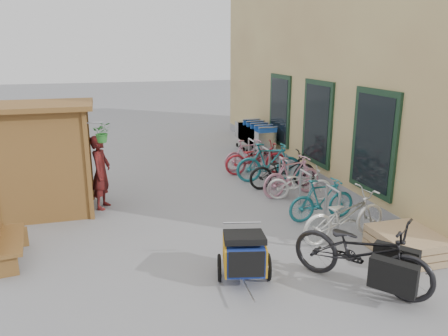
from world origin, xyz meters
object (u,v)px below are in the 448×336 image
object	(u,v)px
bike_1	(322,200)
bike_0	(345,215)
kiosk	(39,144)
bike_7	(248,155)
shopping_carts	(254,134)
person_kiosk	(101,172)
bike_2	(299,184)
bike_3	(292,176)
bike_5	(269,163)
cargo_bike	(363,253)
bike_6	(256,158)
pallet_stack	(408,244)
bike_4	(283,170)
bench	(5,237)
child_trailer	(244,253)

from	to	relation	value
bike_1	bike_0	bearing A→B (deg)	174.56
bike_1	kiosk	bearing A→B (deg)	68.39
bike_7	kiosk	bearing A→B (deg)	101.81
kiosk	shopping_carts	world-z (taller)	kiosk
kiosk	person_kiosk	size ratio (longest dim) A/B	1.50
bike_1	bike_2	xyz separation A→B (m)	(0.11, 1.29, -0.05)
bike_1	bike_3	xyz separation A→B (m)	(0.06, 1.62, 0.05)
bike_5	bike_3	bearing A→B (deg)	-164.56
bike_5	cargo_bike	bearing A→B (deg)	-176.65
person_kiosk	bike_6	size ratio (longest dim) A/B	0.93
pallet_stack	bike_6	world-z (taller)	bike_6
bike_0	bike_5	xyz separation A→B (m)	(0.01, 3.82, 0.05)
bike_6	bike_1	bearing A→B (deg)	-173.42
bike_4	bike_6	bearing A→B (deg)	10.69
bike_4	bike_6	world-z (taller)	bike_4
pallet_stack	bike_6	bearing A→B (deg)	98.39
bike_1	bike_3	size ratio (longest dim) A/B	0.91
kiosk	bench	world-z (taller)	kiosk
cargo_bike	bike_3	size ratio (longest dim) A/B	1.30
kiosk	bike_7	xyz separation A→B (m)	(5.39, 2.11, -1.09)
bike_1	cargo_bike	bearing A→B (deg)	162.83
kiosk	person_kiosk	xyz separation A→B (m)	(1.21, 0.03, -0.72)
bike_0	bike_1	bearing A→B (deg)	-12.61
bike_2	bike_3	world-z (taller)	bike_3
bike_2	bike_7	size ratio (longest dim) A/B	0.99
cargo_bike	person_kiosk	size ratio (longest dim) A/B	1.30
bike_0	bike_5	distance (m)	3.82
child_trailer	person_kiosk	xyz separation A→B (m)	(-2.06, 3.89, 0.37)
bike_1	pallet_stack	bearing A→B (deg)	-162.11
shopping_carts	bike_6	distance (m)	2.53
child_trailer	bike_5	size ratio (longest dim) A/B	0.80
cargo_bike	child_trailer	bearing A→B (deg)	119.73
child_trailer	bike_0	xyz separation A→B (m)	(2.27, 0.88, 0.03)
pallet_stack	bike_7	distance (m)	6.05
bike_1	bike_5	size ratio (longest dim) A/B	0.85
pallet_stack	bench	distance (m)	6.88
pallet_stack	bike_7	world-z (taller)	bike_7
bike_2	bike_7	xyz separation A→B (m)	(-0.32, 2.83, 0.06)
person_kiosk	bike_7	xyz separation A→B (m)	(4.18, 2.09, -0.37)
child_trailer	bike_6	world-z (taller)	bike_6
cargo_bike	bike_6	bearing A→B (deg)	47.16
cargo_bike	bike_5	bearing A→B (deg)	45.51
cargo_bike	bike_6	distance (m)	6.21
bike_6	bike_7	size ratio (longest dim) A/B	1.16
kiosk	pallet_stack	bearing A→B (deg)	-31.66
kiosk	cargo_bike	bearing A→B (deg)	-42.81
pallet_stack	bike_0	distance (m)	1.18
shopping_carts	bike_2	world-z (taller)	shopping_carts
kiosk	bike_6	size ratio (longest dim) A/B	1.40
pallet_stack	bike_5	size ratio (longest dim) A/B	0.68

